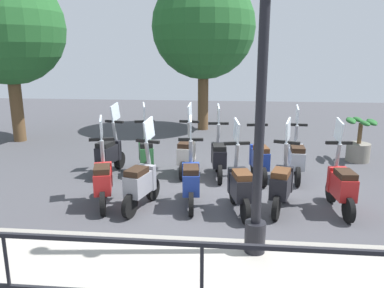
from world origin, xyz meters
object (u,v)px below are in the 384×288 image
scooter_far_4 (146,153)px  scooter_far_5 (109,153)px  scooter_near_1 (282,183)px  scooter_far_1 (259,158)px  scooter_far_2 (219,156)px  scooter_near_5 (103,179)px  tree_large (8,29)px  scooter_near_3 (191,180)px  scooter_near_4 (141,182)px  scooter_near_0 (341,184)px  scooter_far_0 (296,158)px  lamp_post_near (261,110)px  scooter_far_3 (187,153)px  tree_distant (204,27)px  potted_palm (359,144)px  scooter_near_2 (240,185)px

scooter_far_4 → scooter_far_5: same height
scooter_near_1 → scooter_far_1: 1.56m
scooter_far_1 → scooter_far_2: same height
scooter_near_5 → scooter_far_5: (1.71, 0.43, 0.00)m
tree_large → scooter_far_1: 8.05m
tree_large → scooter_near_3: (-4.45, -5.67, -2.79)m
tree_large → scooter_near_4: (-4.64, -4.84, -2.79)m
scooter_near_0 → scooter_far_4: size_ratio=1.00×
scooter_far_4 → scooter_far_0: bearing=-107.1°
lamp_post_near → scooter_far_5: lamp_post_near is taller
scooter_near_4 → scooter_far_4: size_ratio=1.00×
scooter_far_5 → scooter_far_3: bearing=-71.6°
tree_distant → scooter_far_4: tree_distant is taller
scooter_near_5 → scooter_far_4: bearing=-27.4°
scooter_near_0 → scooter_near_5: (-0.12, 4.03, 0.00)m
potted_palm → scooter_near_1: bearing=144.5°
scooter_near_1 → scooter_far_4: 3.19m
scooter_far_0 → scooter_far_2: 1.61m
tree_large → scooter_near_2: 8.46m
potted_palm → scooter_near_1: size_ratio=0.69×
scooter_far_2 → scooter_near_0: bearing=-132.6°
scooter_far_0 → scooter_near_2: bearing=149.1°
scooter_near_2 → scooter_far_4: (1.87, 1.99, 0.00)m
scooter_near_1 → scooter_far_2: bearing=51.8°
potted_palm → scooter_near_2: size_ratio=0.69×
scooter_near_4 → scooter_far_3: same height
scooter_near_5 → scooter_far_2: size_ratio=1.00×
scooter_near_1 → scooter_near_2: same height
scooter_near_2 → scooter_far_1: same height
scooter_far_0 → scooter_near_4: bearing=125.1°
scooter_near_2 → tree_distant: bearing=-3.4°
scooter_far_0 → scooter_far_4: bearing=91.9°
scooter_near_0 → scooter_far_4: (1.68, 3.67, 0.00)m
scooter_far_4 → scooter_far_3: bearing=-101.3°
scooter_near_4 → scooter_far_2: same height
potted_palm → scooter_far_1: scooter_far_1 is taller
scooter_far_4 → scooter_far_2: bearing=-109.0°
potted_palm → scooter_far_4: (-1.49, 4.98, 0.04)m
scooter_near_5 → scooter_far_0: bearing=-80.3°
scooter_far_4 → tree_distant: bearing=-25.7°
scooter_near_1 → scooter_near_2: size_ratio=1.00×
scooter_near_3 → scooter_near_4: 0.85m
scooter_far_2 → scooter_far_5: same height
tree_large → scooter_near_3: 7.73m
tree_large → scooter_far_4: bearing=-121.6°
tree_large → scooter_far_4: (-2.78, -4.51, -2.79)m
scooter_far_1 → scooter_far_3: same height
potted_palm → scooter_far_2: scooter_far_2 is taller
scooter_near_5 → scooter_far_2: 2.59m
scooter_far_3 → scooter_far_0: bearing=-87.8°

